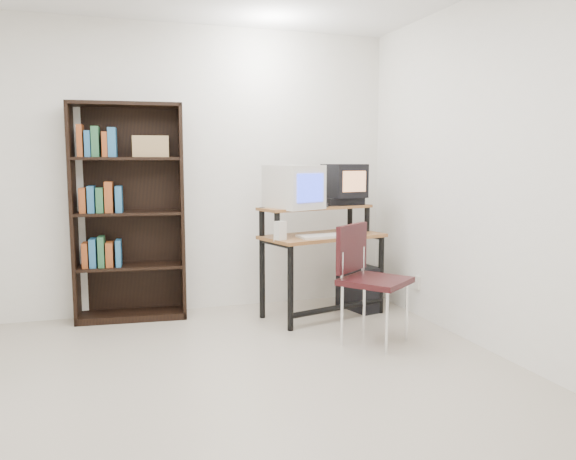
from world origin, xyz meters
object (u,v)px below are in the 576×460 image
object	(u,v)px
crt_tv	(344,181)
pc_tower	(358,287)
crt_monitor	(294,187)
school_chair	(366,270)
computer_desk	(322,241)
bookshelf	(129,210)

from	to	relation	value
crt_tv	pc_tower	xyz separation A→B (m)	(0.12, -0.07, -0.99)
crt_monitor	crt_tv	size ratio (longest dim) A/B	1.41
pc_tower	school_chair	distance (m)	1.02
pc_tower	school_chair	world-z (taller)	school_chair
computer_desk	school_chair	bearing A→B (deg)	-101.66
crt_monitor	pc_tower	distance (m)	1.16
crt_monitor	bookshelf	bearing A→B (deg)	138.76
bookshelf	crt_monitor	bearing A→B (deg)	-11.69
school_chair	crt_tv	bearing A→B (deg)	38.96
crt_monitor	crt_tv	xyz separation A→B (m)	(0.54, 0.14, 0.04)
computer_desk	crt_tv	size ratio (longest dim) A/B	3.12
school_chair	computer_desk	bearing A→B (deg)	56.00
school_chair	bookshelf	distance (m)	2.13
computer_desk	bookshelf	xyz separation A→B (m)	(-1.63, 0.43, 0.29)
computer_desk	bookshelf	bearing A→B (deg)	150.05
crt_tv	bookshelf	size ratio (longest dim) A/B	0.20
computer_desk	bookshelf	world-z (taller)	bookshelf
pc_tower	bookshelf	size ratio (longest dim) A/B	0.24
bookshelf	school_chair	bearing A→B (deg)	-31.10
computer_desk	bookshelf	size ratio (longest dim) A/B	0.62
crt_monitor	bookshelf	size ratio (longest dim) A/B	0.28
computer_desk	crt_monitor	bearing A→B (deg)	162.35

